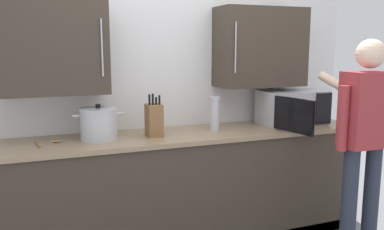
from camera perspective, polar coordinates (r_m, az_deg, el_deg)
back_wall_tiled at (r=3.42m, az=-4.44°, el=7.28°), size 3.55×0.44×2.84m
counter_unit at (r=3.34m, az=-2.74°, el=-10.41°), size 3.22×0.61×0.92m
microwave_oven at (r=3.70m, az=13.51°, el=1.03°), size 0.57×0.74×0.29m
stock_pot at (r=3.07m, az=-12.88°, el=-1.22°), size 0.37×0.27×0.26m
thermos_flask at (r=3.30m, az=3.18°, el=0.16°), size 0.08×0.08×0.28m
knife_block at (r=3.13m, az=-5.32°, el=-0.69°), size 0.11×0.15×0.33m
wooden_spoon at (r=3.08m, az=-19.45°, el=-3.58°), size 0.19×0.20×0.02m
person_figure at (r=3.11m, az=22.79°, el=-2.48°), size 0.44×0.64×1.65m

